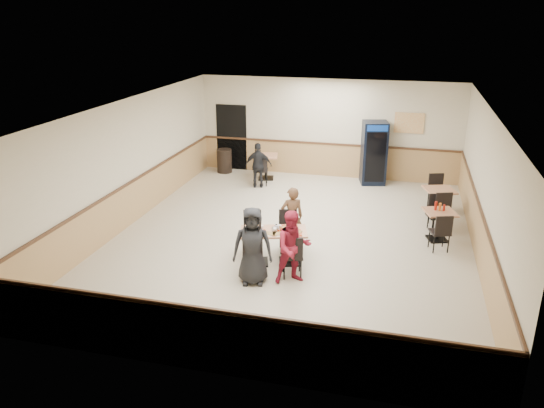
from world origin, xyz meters
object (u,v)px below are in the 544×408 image
(trash_bin, at_px, (224,161))
(diner_woman_right, at_px, (293,247))
(diner_woman_left, at_px, (253,246))
(side_table_near, at_px, (439,221))
(side_table_far, at_px, (439,199))
(lone_diner, at_px, (258,165))
(diner_man_opposite, at_px, (292,217))
(main_table, at_px, (274,242))
(pepsi_cooler, at_px, (374,153))
(back_table, at_px, (266,163))

(trash_bin, bearing_deg, diner_woman_right, -60.82)
(diner_woman_left, bearing_deg, diner_woman_right, 3.57)
(diner_woman_right, xyz_separation_m, side_table_near, (2.76, 2.74, -0.26))
(side_table_near, xyz_separation_m, side_table_far, (0.04, 1.46, 0.03))
(diner_woman_right, bearing_deg, lone_diner, 84.68)
(diner_woman_right, relative_size, side_table_far, 1.64)
(diner_man_opposite, height_order, lone_diner, diner_man_opposite)
(main_table, height_order, side_table_near, main_table)
(trash_bin, bearing_deg, side_table_far, -20.20)
(trash_bin, bearing_deg, diner_woman_left, -66.61)
(diner_woman_right, distance_m, trash_bin, 7.54)
(lone_diner, bearing_deg, pepsi_cooler, -173.26)
(diner_woman_left, distance_m, diner_man_opposite, 1.84)
(main_table, distance_m, lone_diner, 4.98)
(main_table, distance_m, diner_woman_right, 0.91)
(back_table, height_order, pepsi_cooler, pepsi_cooler)
(lone_diner, height_order, side_table_near, lone_diner)
(back_table, xyz_separation_m, pepsi_cooler, (3.21, 0.39, 0.43))
(diner_woman_left, xyz_separation_m, side_table_near, (3.50, 2.95, -0.30))
(diner_woman_right, distance_m, side_table_far, 5.05)
(back_table, bearing_deg, pepsi_cooler, 6.99)
(side_table_far, xyz_separation_m, back_table, (-5.01, 2.03, 0.00))
(diner_woman_right, relative_size, pepsi_cooler, 0.77)
(diner_woman_left, relative_size, trash_bin, 2.04)
(lone_diner, xyz_separation_m, trash_bin, (-1.47, 1.20, -0.29))
(back_table, height_order, trash_bin, same)
(lone_diner, relative_size, side_table_far, 1.51)
(diner_woman_right, distance_m, pepsi_cooler, 6.70)
(diner_woman_left, distance_m, trash_bin, 7.42)
(main_table, xyz_separation_m, back_table, (-1.65, 5.54, 0.02))
(side_table_near, bearing_deg, pepsi_cooler, 114.34)
(diner_woman_right, xyz_separation_m, pepsi_cooler, (1.01, 6.62, 0.21))
(side_table_near, xyz_separation_m, pepsi_cooler, (-1.76, 3.89, 0.47))
(diner_woman_right, relative_size, diner_man_opposite, 1.06)
(diner_woman_left, bearing_deg, diner_man_opposite, 65.67)
(main_table, height_order, side_table_far, side_table_far)
(diner_woman_left, height_order, diner_woman_right, diner_woman_left)
(side_table_near, relative_size, side_table_far, 0.93)
(diner_woman_right, relative_size, trash_bin, 1.93)
(side_table_far, xyz_separation_m, trash_bin, (-6.48, 2.38, -0.12))
(side_table_near, xyz_separation_m, back_table, (-4.97, 3.49, 0.03))
(diner_woman_right, xyz_separation_m, trash_bin, (-3.67, 6.58, -0.35))
(diner_man_opposite, distance_m, pepsi_cooler, 5.23)
(diner_man_opposite, relative_size, back_table, 1.64)
(diner_man_opposite, bearing_deg, pepsi_cooler, -130.67)
(diner_woman_right, xyz_separation_m, lone_diner, (-2.20, 5.38, -0.06))
(side_table_far, distance_m, trash_bin, 6.91)
(diner_man_opposite, distance_m, lone_diner, 4.21)
(diner_woman_left, bearing_deg, lone_diner, 91.72)
(diner_woman_left, height_order, lone_diner, diner_woman_left)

